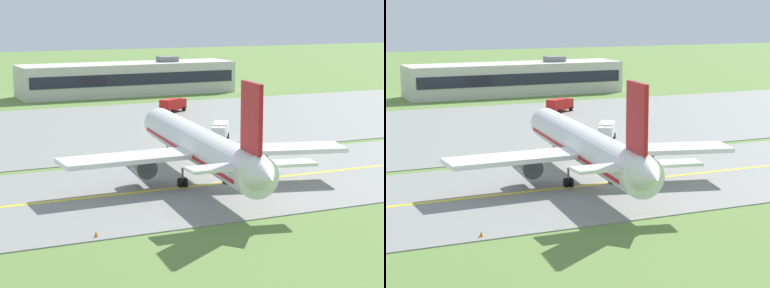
{
  "view_description": "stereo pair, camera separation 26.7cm",
  "coord_description": "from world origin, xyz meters",
  "views": [
    {
      "loc": [
        -37.01,
        -72.15,
        19.57
      ],
      "look_at": [
        -2.28,
        3.93,
        4.0
      ],
      "focal_mm": 69.89,
      "sensor_mm": 36.0,
      "label": 1
    },
    {
      "loc": [
        -36.77,
        -72.26,
        19.57
      ],
      "look_at": [
        -2.28,
        3.93,
        4.0
      ],
      "focal_mm": 69.89,
      "sensor_mm": 36.0,
      "label": 2
    }
  ],
  "objects": [
    {
      "name": "service_truck_fuel",
      "position": [
        16.65,
        53.87,
        1.53
      ],
      "size": [
        6.17,
        4.94,
        2.6
      ],
      "color": "red",
      "rests_on": "ground"
    },
    {
      "name": "ground_plane",
      "position": [
        0.0,
        0.0,
        0.0
      ],
      "size": [
        500.0,
        500.0,
        0.0
      ],
      "primitive_type": "plane",
      "color": "olive"
    },
    {
      "name": "airplane_lead",
      "position": [
        -2.33,
        1.44,
        4.13
      ],
      "size": [
        32.3,
        39.65,
        12.7
      ],
      "color": "white",
      "rests_on": "ground"
    },
    {
      "name": "terminal_building",
      "position": [
        18.83,
        84.65,
        3.51
      ],
      "size": [
        48.23,
        11.35,
        8.18
      ],
      "color": "beige",
      "rests_on": "ground"
    },
    {
      "name": "apron_pad",
      "position": [
        10.0,
        42.0,
        0.05
      ],
      "size": [
        140.0,
        52.0,
        0.1
      ],
      "primitive_type": "cube",
      "color": "gray",
      "rests_on": "ground"
    },
    {
      "name": "taxiway_strip",
      "position": [
        0.0,
        0.0,
        0.05
      ],
      "size": [
        240.0,
        28.0,
        0.1
      ],
      "primitive_type": "cube",
      "color": "gray",
      "rests_on": "ground"
    },
    {
      "name": "traffic_cone_near_edge",
      "position": [
        -19.04,
        -13.03,
        0.3
      ],
      "size": [
        0.44,
        0.44,
        0.6
      ],
      "primitive_type": "cone",
      "color": "orange",
      "rests_on": "ground"
    },
    {
      "name": "taxiway_centreline",
      "position": [
        0.0,
        0.0,
        0.11
      ],
      "size": [
        220.0,
        0.6,
        0.01
      ],
      "primitive_type": "cube",
      "color": "yellow",
      "rests_on": "taxiway_strip"
    },
    {
      "name": "service_truck_baggage",
      "position": [
        11.46,
        24.13,
        1.53
      ],
      "size": [
        4.86,
        6.2,
        2.6
      ],
      "color": "silver",
      "rests_on": "ground"
    }
  ]
}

